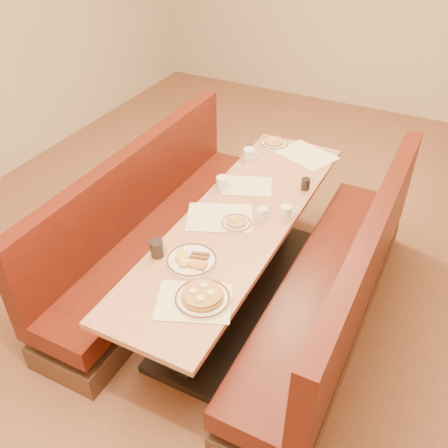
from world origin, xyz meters
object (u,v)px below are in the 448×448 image
at_px(coffee_mug_d, 249,154).
at_px(diner_table, 238,259).
at_px(soda_tumbler_mid, 305,184).
at_px(booth_right, 335,293).
at_px(coffee_mug_c, 287,212).
at_px(coffee_mug_a, 263,213).
at_px(booth_left, 154,233).
at_px(coffee_mug_b, 223,183).
at_px(pancake_plate, 202,297).
at_px(eggs_plate, 191,260).
at_px(soda_tumbler_near, 157,249).

bearing_deg(coffee_mug_d, diner_table, -79.05).
bearing_deg(diner_table, soda_tumbler_mid, 63.05).
distance_m(booth_right, coffee_mug_c, 0.64).
height_order(diner_table, coffee_mug_a, coffee_mug_a).
xyz_separation_m(booth_left, soda_tumbler_mid, (1.01, 0.55, 0.43)).
height_order(diner_table, soda_tumbler_mid, soda_tumbler_mid).
bearing_deg(coffee_mug_b, coffee_mug_d, 105.90).
xyz_separation_m(pancake_plate, soda_tumbler_mid, (0.12, 1.35, 0.02)).
bearing_deg(coffee_mug_a, booth_right, -29.47).
xyz_separation_m(diner_table, eggs_plate, (-0.06, -0.55, 0.39)).
relative_size(booth_left, eggs_plate, 7.89).
xyz_separation_m(booth_left, coffee_mug_b, (0.46, 0.28, 0.44)).
xyz_separation_m(coffee_mug_c, soda_tumbler_near, (-0.56, -0.75, 0.01)).
bearing_deg(diner_table, coffee_mug_a, 26.65).
relative_size(eggs_plate, soda_tumbler_near, 2.79).
distance_m(eggs_plate, soda_tumbler_near, 0.22).
distance_m(soda_tumbler_near, soda_tumbler_mid, 1.27).
distance_m(coffee_mug_b, coffee_mug_c, 0.57).
bearing_deg(coffee_mug_d, coffee_mug_c, -56.23).
relative_size(coffee_mug_b, coffee_mug_c, 1.11).
height_order(booth_right, soda_tumbler_near, booth_right).
height_order(pancake_plate, soda_tumbler_mid, soda_tumbler_mid).
distance_m(diner_table, pancake_plate, 0.91).
bearing_deg(booth_right, pancake_plate, -125.68).
bearing_deg(pancake_plate, diner_table, 101.00).
distance_m(coffee_mug_c, soda_tumbler_mid, 0.39).
height_order(coffee_mug_d, soda_tumbler_near, soda_tumbler_near).
relative_size(coffee_mug_c, coffee_mug_d, 0.87).
bearing_deg(coffee_mug_a, soda_tumbler_mid, 51.40).
height_order(booth_right, eggs_plate, booth_right).
bearing_deg(eggs_plate, booth_right, 34.68).
bearing_deg(coffee_mug_d, eggs_plate, -89.82).
relative_size(coffee_mug_c, soda_tumbler_near, 0.99).
height_order(eggs_plate, soda_tumbler_mid, soda_tumbler_mid).
xyz_separation_m(booth_left, soda_tumbler_near, (0.45, -0.59, 0.44)).
distance_m(coffee_mug_d, soda_tumbler_near, 1.36).
relative_size(diner_table, coffee_mug_b, 20.03).
distance_m(booth_left, coffee_mug_a, 0.98).
bearing_deg(eggs_plate, pancake_plate, -48.69).
xyz_separation_m(booth_right, pancake_plate, (-0.58, -0.80, 0.41)).
distance_m(coffee_mug_a, coffee_mug_d, 0.81).
distance_m(diner_table, coffee_mug_c, 0.53).
xyz_separation_m(booth_right, coffee_mug_a, (-0.59, 0.07, 0.43)).
height_order(diner_table, coffee_mug_b, coffee_mug_b).
bearing_deg(coffee_mug_b, coffee_mug_c, 2.84).
distance_m(booth_left, soda_tumbler_mid, 1.23).
bearing_deg(coffee_mug_d, pancake_plate, -83.53).
relative_size(diner_table, coffee_mug_a, 24.78).
relative_size(booth_right, pancake_plate, 7.86).
xyz_separation_m(coffee_mug_c, soda_tumbler_mid, (-0.00, 0.39, 0.00)).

